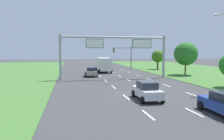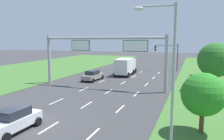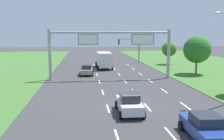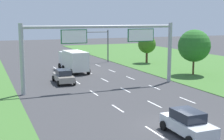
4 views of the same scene
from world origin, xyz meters
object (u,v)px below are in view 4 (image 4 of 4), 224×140
at_px(box_truck, 73,60).
at_px(sign_gantry, 105,43).
at_px(car_mid_lane, 63,76).
at_px(traffic_light_mast, 97,40).
at_px(roadside_tree_far, 147,44).
at_px(car_near_red, 188,123).
at_px(roadside_tree_mid, 194,46).

xyz_separation_m(box_truck, sign_gantry, (0.33, -11.35, 3.24)).
relative_size(car_mid_lane, box_truck, 0.61).
distance_m(traffic_light_mast, roadside_tree_far, 8.47).
distance_m(box_truck, sign_gantry, 11.81).
xyz_separation_m(car_near_red, traffic_light_mast, (6.57, 34.72, 3.03)).
height_order(box_truck, sign_gantry, sign_gantry).
bearing_deg(sign_gantry, car_mid_lane, 130.72).
bearing_deg(traffic_light_mast, sign_gantry, -107.84).
bearing_deg(traffic_light_mast, box_truck, -129.35).
xyz_separation_m(box_truck, roadside_tree_mid, (14.10, -8.62, 2.28)).
relative_size(car_near_red, sign_gantry, 0.24).
bearing_deg(traffic_light_mast, car_mid_lane, -122.76).
bearing_deg(roadside_tree_mid, sign_gantry, -168.78).
bearing_deg(roadside_tree_far, car_mid_lane, -146.93).
height_order(car_mid_lane, traffic_light_mast, traffic_light_mast).
bearing_deg(car_mid_lane, car_near_red, -78.39).
bearing_deg(car_mid_lane, roadside_tree_mid, -2.38).
xyz_separation_m(sign_gantry, traffic_light_mast, (6.23, 19.35, -1.02)).
distance_m(car_near_red, box_truck, 26.74).
bearing_deg(car_mid_lane, sign_gantry, -47.02).
height_order(sign_gantry, traffic_light_mast, sign_gantry).
bearing_deg(sign_gantry, car_near_red, -91.30).
distance_m(car_near_red, sign_gantry, 15.90).
relative_size(box_truck, roadside_tree_mid, 1.19).
bearing_deg(sign_gantry, box_truck, 91.68).
relative_size(sign_gantry, roadside_tree_far, 3.66).
height_order(car_near_red, roadside_tree_far, roadside_tree_far).
relative_size(box_truck, roadside_tree_far, 1.54).
relative_size(car_near_red, car_mid_lane, 0.92).
xyz_separation_m(traffic_light_mast, roadside_tree_far, (7.44, -3.99, -0.68)).
height_order(car_mid_lane, sign_gantry, sign_gantry).
xyz_separation_m(car_mid_lane, roadside_tree_far, (17.23, 11.21, 2.38)).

